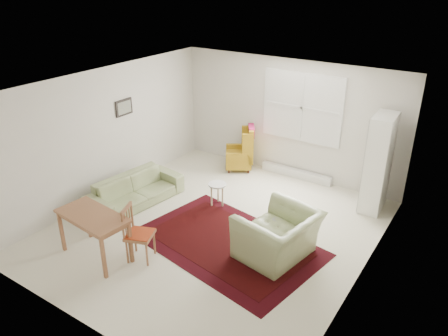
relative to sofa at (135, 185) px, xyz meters
The scene contains 10 objects.
room 2.02m from the sofa, ahead, with size 5.04×5.54×2.51m.
rug 2.26m from the sofa, ahead, with size 2.95×1.89×0.03m, color black, non-canonical shape.
sofa is the anchor object (origin of this frame).
armchair 3.04m from the sofa, ahead, with size 1.16×1.01×0.90m, color #919E69.
wingback_chair 2.56m from the sofa, 71.39° to the left, with size 0.59×0.62×1.02m, color #B0871B, non-canonical shape.
coffee_table 2.87m from the sofa, ahead, with size 0.52×0.52×0.43m, color #431F14, non-canonical shape.
stool 1.58m from the sofa, 30.68° to the left, with size 0.34×0.34×0.46m, color white, non-canonical shape.
cabinet 4.52m from the sofa, 31.17° to the left, with size 0.38×0.73×1.83m, color white, non-canonical shape.
desk 1.72m from the sofa, 66.50° to the right, with size 1.18×0.59×0.75m, color #925E3B, non-canonical shape.
desk_chair 1.81m from the sofa, 43.51° to the right, with size 0.39×0.39×0.90m, color #925E3B, non-canonical shape.
Camera 1 is at (3.70, -5.29, 4.14)m, focal length 35.00 mm.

